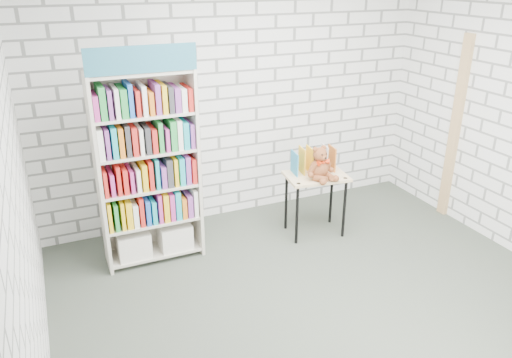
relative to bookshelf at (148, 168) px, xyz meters
name	(u,v)px	position (x,y,z in m)	size (l,w,h in m)	color
ground	(323,302)	(1.18, -1.36, -0.97)	(4.50, 4.50, 0.00)	#3E453A
room_shell	(335,104)	(1.18, -1.36, 0.81)	(4.52, 4.02, 2.81)	silver
bookshelf	(148,168)	(0.00, 0.00, 0.00)	(0.95, 0.37, 2.13)	beige
display_table	(316,183)	(1.74, -0.21, -0.38)	(0.70, 0.53, 0.69)	#DCBA84
table_books	(313,160)	(1.75, -0.11, -0.15)	(0.47, 0.26, 0.27)	teal
teddy_bear	(321,166)	(1.72, -0.31, -0.14)	(0.33, 0.31, 0.35)	brown
door_trim	(455,129)	(3.41, -0.41, 0.08)	(0.05, 0.12, 2.10)	tan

